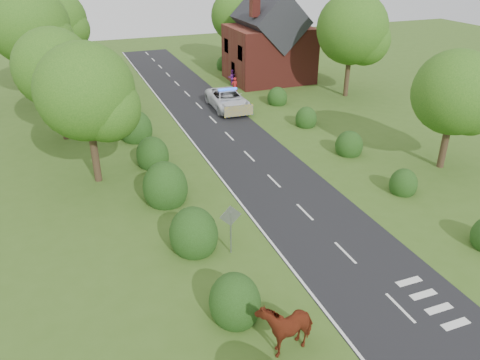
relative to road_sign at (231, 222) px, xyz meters
name	(u,v)px	position (x,y,z in m)	size (l,w,h in m)	color
ground	(345,253)	(5.00, -2.00, -1.65)	(120.00, 120.00, 0.00)	#3C5D1E
road	(234,141)	(5.00, 13.00, -1.64)	(6.00, 70.00, 0.02)	black
road_markings	(223,154)	(3.40, 10.93, -1.63)	(4.96, 70.00, 0.01)	white
hedgerow_left	(155,163)	(-1.51, 9.69, -0.91)	(2.75, 50.41, 3.00)	#1C360F
hedgerow_right	(339,140)	(11.60, 9.21, -1.10)	(2.10, 45.78, 2.10)	#1C360F
tree_left_a	(91,96)	(-4.75, 9.86, 3.69)	(5.74, 5.60, 8.38)	#332316
tree_left_b	(58,71)	(-6.25, 17.86, 3.39)	(5.74, 5.60, 8.07)	#332316
tree_left_c	(33,29)	(-7.70, 27.83, 4.88)	(6.97, 6.80, 10.22)	#332316
tree_left_d	(61,22)	(-5.23, 37.85, 3.98)	(6.15, 6.00, 8.89)	#332316
tree_right_a	(459,96)	(16.23, 3.87, 3.09)	(5.33, 5.20, 7.56)	#332316
tree_right_b	(356,32)	(19.29, 19.84, 4.28)	(6.56, 6.40, 9.40)	#332316
tree_right_c	(240,18)	(14.27, 35.85, 3.69)	(6.15, 6.00, 8.58)	#332316
road_sign	(231,222)	(0.00, 0.00, 0.00)	(1.06, 0.08, 2.53)	gray
house	(269,44)	(14.49, 28.00, 2.13)	(8.00, 7.40, 9.17)	maroon
cow	(286,326)	(-0.11, -6.00, -0.83)	(1.23, 2.32, 1.65)	#592511
police_van	(228,99)	(7.15, 20.32, -0.82)	(3.01, 6.17, 1.82)	silver
pedestrian_red	(235,86)	(9.13, 23.90, -0.78)	(0.64, 0.42, 1.74)	maroon
pedestrian_purple	(232,77)	(10.15, 27.38, -0.85)	(0.78, 0.61, 1.61)	#551973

